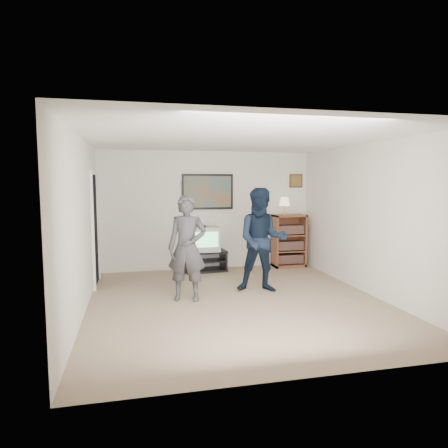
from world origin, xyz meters
name	(u,v)px	position (x,y,z in m)	size (l,w,h in m)	color
room_shell	(232,220)	(0.00, 0.35, 1.25)	(4.51, 5.00, 2.51)	#75604A
media_stand	(205,261)	(-0.10, 2.23, 0.22)	(0.90, 0.55, 0.43)	black
crt_television	(205,239)	(-0.11, 2.23, 0.68)	(0.59, 0.50, 0.50)	#ABAAA5
bookshelf	(289,241)	(1.77, 2.28, 0.57)	(0.70, 0.40, 1.15)	#512C18
table_lamp	(284,206)	(1.66, 2.28, 1.34)	(0.24, 0.24, 0.39)	#FFF5C1
person_tall	(187,248)	(-0.74, 0.27, 0.83)	(0.61, 0.40, 1.66)	#38373A
person_short	(262,240)	(0.57, 0.50, 0.88)	(0.86, 0.67, 1.76)	black
controller_left	(187,219)	(-0.70, 0.46, 1.27)	(0.04, 0.13, 0.04)	white
controller_right	(255,234)	(0.52, 0.77, 0.96)	(0.03, 0.11, 0.03)	white
poster	(208,192)	(0.00, 2.48, 1.65)	(1.10, 0.03, 0.75)	black
air_vent	(181,177)	(-0.55, 2.48, 1.95)	(0.28, 0.02, 0.14)	white
small_picture	(296,181)	(2.00, 2.48, 1.88)	(0.30, 0.03, 0.30)	#342110
doorway	(94,230)	(-2.23, 1.60, 1.00)	(0.03, 0.85, 2.00)	black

